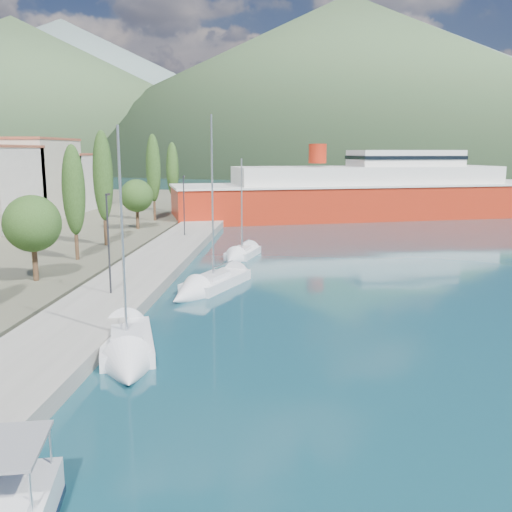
{
  "coord_description": "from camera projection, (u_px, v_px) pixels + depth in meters",
  "views": [
    {
      "loc": [
        1.98,
        -17.65,
        9.37
      ],
      "look_at": [
        0.0,
        14.0,
        3.5
      ],
      "focal_mm": 40.0,
      "sensor_mm": 36.0,
      "label": 1
    }
  ],
  "objects": [
    {
      "name": "lamp_posts",
      "position": [
        112.0,
        238.0,
        34.84
      ],
      "size": [
        0.15,
        47.42,
        6.06
      ],
      "color": "#2D2D33",
      "rests_on": "quay"
    },
    {
      "name": "quay",
      "position": [
        152.0,
        266.0,
        45.15
      ],
      "size": [
        5.0,
        88.0,
        0.8
      ],
      "primitive_type": "cube",
      "color": "gray",
      "rests_on": "ground"
    },
    {
      "name": "sailboat_mid",
      "position": [
        201.0,
        289.0,
        37.97
      ],
      "size": [
        5.31,
        9.02,
        12.63
      ],
      "color": "silver",
      "rests_on": "ground"
    },
    {
      "name": "sailboat_far",
      "position": [
        238.0,
        256.0,
        49.76
      ],
      "size": [
        3.44,
        6.77,
        9.52
      ],
      "color": "silver",
      "rests_on": "ground"
    },
    {
      "name": "ground",
      "position": [
        284.0,
        190.0,
        136.92
      ],
      "size": [
        1400.0,
        1400.0,
        0.0
      ],
      "primitive_type": "plane",
      "color": "#143E4B"
    },
    {
      "name": "ferry",
      "position": [
        369.0,
        194.0,
        80.66
      ],
      "size": [
        55.71,
        26.54,
        10.86
      ],
      "color": "#AE240F",
      "rests_on": "ground"
    },
    {
      "name": "tree_row",
      "position": [
        96.0,
        191.0,
        50.2
      ],
      "size": [
        3.8,
        63.85,
        10.72
      ],
      "color": "#47301E",
      "rests_on": "land_strip"
    },
    {
      "name": "sailboat_near",
      "position": [
        127.0,
        357.0,
        25.41
      ],
      "size": [
        4.58,
        8.29,
        11.42
      ],
      "color": "silver",
      "rests_on": "ground"
    },
    {
      "name": "hills_far",
      "position": [
        422.0,
        85.0,
        603.74
      ],
      "size": [
        1480.0,
        900.0,
        180.0
      ],
      "color": "slate",
      "rests_on": "ground"
    },
    {
      "name": "hills_near",
      "position": [
        441.0,
        88.0,
        369.73
      ],
      "size": [
        1010.0,
        520.0,
        115.0
      ],
      "color": "#405936",
      "rests_on": "ground"
    }
  ]
}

